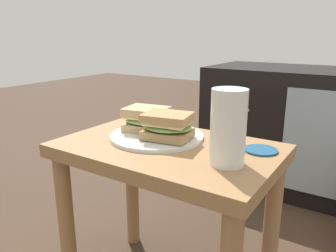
{
  "coord_description": "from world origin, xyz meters",
  "views": [
    {
      "loc": [
        0.45,
        -0.68,
        0.74
      ],
      "look_at": [
        0.0,
        0.0,
        0.51
      ],
      "focal_mm": 35.51,
      "sensor_mm": 36.0,
      "label": 1
    }
  ],
  "objects": [
    {
      "name": "tv_cabinet",
      "position": [
        0.18,
        0.95,
        0.29
      ],
      "size": [
        0.96,
        0.46,
        0.58
      ],
      "color": "black",
      "rests_on": "ground"
    },
    {
      "name": "sandwich_back",
      "position": [
        -0.01,
        0.02,
        0.5
      ],
      "size": [
        0.14,
        0.12,
        0.07
      ],
      "color": "#9E7A4C",
      "rests_on": "plate"
    },
    {
      "name": "sandwich_front",
      "position": [
        -0.1,
        0.05,
        0.5
      ],
      "size": [
        0.14,
        0.12,
        0.07
      ],
      "color": "tan",
      "rests_on": "plate"
    },
    {
      "name": "side_table",
      "position": [
        0.0,
        0.0,
        0.37
      ],
      "size": [
        0.56,
        0.36,
        0.46
      ],
      "color": "olive",
      "rests_on": "ground"
    },
    {
      "name": "beer_glass",
      "position": [
        0.18,
        -0.04,
        0.54
      ],
      "size": [
        0.08,
        0.08,
        0.17
      ],
      "color": "silver",
      "rests_on": "side_table"
    },
    {
      "name": "plate",
      "position": [
        -0.06,
        0.03,
        0.47
      ],
      "size": [
        0.26,
        0.26,
        0.01
      ],
      "primitive_type": "cylinder",
      "color": "silver",
      "rests_on": "side_table"
    },
    {
      "name": "coaster",
      "position": [
        0.22,
        0.08,
        0.46
      ],
      "size": [
        0.08,
        0.08,
        0.01
      ],
      "primitive_type": "cylinder",
      "color": "navy",
      "rests_on": "side_table"
    }
  ]
}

